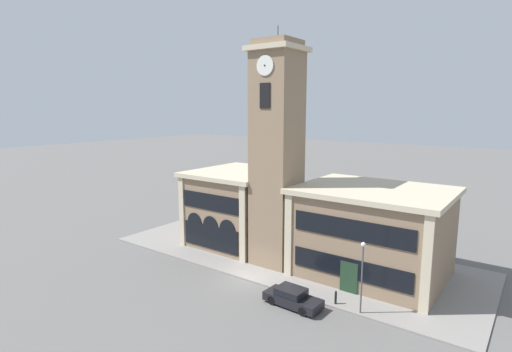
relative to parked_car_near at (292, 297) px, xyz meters
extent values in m
plane|color=#605E5B|center=(-5.76, 1.51, -0.75)|extent=(300.00, 300.00, 0.00)
cube|color=gray|center=(-5.76, 8.96, -0.67)|extent=(37.28, 14.90, 0.15)
cube|color=#897056|center=(-5.76, 6.48, 9.31)|extent=(3.89, 3.89, 20.11)
cube|color=beige|center=(-5.76, 6.48, 19.59)|extent=(4.59, 4.59, 0.45)
cube|color=#897056|center=(-5.76, 6.48, 20.11)|extent=(3.58, 3.58, 0.60)
cylinder|color=#4C4C51|center=(-5.76, 6.48, 21.01)|extent=(0.10, 0.10, 1.20)
cylinder|color=silver|center=(-5.76, 4.48, 17.99)|extent=(1.75, 0.10, 1.75)
cylinder|color=black|center=(-5.76, 4.41, 17.99)|extent=(0.14, 0.04, 0.14)
cylinder|color=silver|center=(-7.76, 6.48, 17.99)|extent=(0.10, 1.75, 1.75)
cylinder|color=black|center=(-7.83, 6.48, 17.99)|extent=(0.04, 0.14, 0.14)
cube|color=black|center=(-5.76, 4.49, 15.42)|extent=(1.09, 0.10, 2.20)
cube|color=#897056|center=(-12.58, 9.47, 3.14)|extent=(9.14, 9.88, 7.78)
cube|color=beige|center=(-12.58, 9.47, 7.25)|extent=(9.84, 10.58, 0.45)
cube|color=beige|center=(-16.80, 4.47, 3.14)|extent=(0.70, 0.16, 7.78)
cube|color=beige|center=(-8.36, 4.47, 3.14)|extent=(0.70, 0.16, 7.78)
cube|color=black|center=(-12.58, 4.49, 4.85)|extent=(7.49, 0.10, 1.71)
cube|color=black|center=(-12.58, 4.49, 1.12)|extent=(7.31, 0.10, 2.49)
cylinder|color=black|center=(-14.86, 4.48, 2.36)|extent=(2.01, 0.06, 2.01)
cylinder|color=black|center=(-12.58, 4.48, 2.36)|extent=(2.01, 0.06, 2.01)
cylinder|color=black|center=(-10.30, 4.48, 2.36)|extent=(2.01, 0.06, 2.01)
cube|color=#897056|center=(2.68, 9.47, 3.06)|extent=(12.40, 9.88, 7.62)
cube|color=beige|center=(2.68, 9.47, 7.10)|extent=(13.10, 10.58, 0.45)
cube|color=beige|center=(-3.17, 4.47, 3.06)|extent=(0.70, 0.16, 7.62)
cube|color=beige|center=(8.53, 4.47, 3.06)|extent=(0.70, 0.16, 7.62)
cube|color=black|center=(2.68, 4.49, 4.74)|extent=(10.16, 0.10, 1.68)
cube|color=#1E3823|center=(2.68, 4.48, 0.62)|extent=(1.50, 0.12, 2.74)
cube|color=black|center=(2.68, 4.49, 1.45)|extent=(10.16, 0.10, 1.71)
cube|color=black|center=(0.07, 0.00, -0.22)|extent=(4.61, 1.99, 0.66)
cube|color=black|center=(-0.11, 0.00, 0.39)|extent=(2.24, 1.72, 0.57)
cube|color=black|center=(-0.11, 0.00, 0.39)|extent=(2.16, 1.75, 0.43)
cylinder|color=black|center=(1.51, 0.74, -0.39)|extent=(0.72, 0.25, 0.72)
cylinder|color=black|center=(1.45, -0.85, -0.39)|extent=(0.72, 0.25, 0.72)
cylinder|color=black|center=(-1.31, 0.85, -0.39)|extent=(0.72, 0.25, 0.72)
cylinder|color=black|center=(-1.37, -0.75, -0.39)|extent=(0.72, 0.25, 0.72)
cylinder|color=#4C4C51|center=(4.76, 1.83, 1.94)|extent=(0.12, 0.12, 5.08)
sphere|color=silver|center=(4.76, 1.83, 4.66)|extent=(0.36, 0.36, 0.36)
cylinder|color=black|center=(2.69, 2.03, -0.15)|extent=(0.18, 0.18, 0.90)
sphere|color=black|center=(2.69, 2.03, 0.38)|extent=(0.16, 0.16, 0.16)
camera|label=1|loc=(14.73, -24.80, 14.27)|focal=28.00mm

